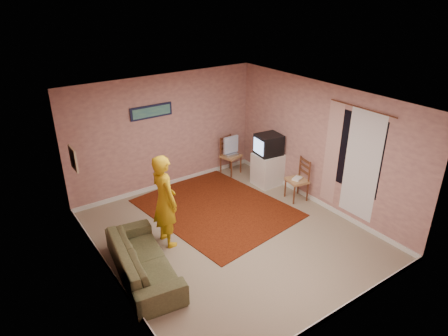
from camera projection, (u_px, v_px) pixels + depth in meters
ground at (230, 235)px, 7.53m from camera, size 5.00×5.00×0.00m
wall_back at (165, 133)px, 8.84m from camera, size 4.50×0.02×2.60m
wall_front at (344, 242)px, 5.12m from camera, size 4.50×0.02×2.60m
wall_left at (105, 211)px, 5.82m from camera, size 0.02×5.00×2.60m
wall_right at (320, 146)px, 8.15m from camera, size 0.02×5.00×2.60m
ceiling at (231, 100)px, 6.43m from camera, size 4.50×5.00×0.02m
baseboard_back at (169, 183)px, 9.36m from camera, size 4.50×0.02×0.10m
baseboard_front at (332, 315)px, 5.66m from camera, size 4.50×0.02×0.10m
baseboard_left at (116, 278)px, 6.35m from camera, size 0.02×5.00×0.10m
baseboard_right at (314, 199)px, 8.67m from camera, size 0.02×5.00×0.10m
window at (357, 153)px, 7.41m from camera, size 0.01×1.10×1.50m
curtain_sheer at (361, 166)px, 7.37m from camera, size 0.01×0.75×2.10m
curtain_floral at (332, 154)px, 7.89m from camera, size 0.01×0.35×2.10m
curtain_rod at (362, 108)px, 7.02m from camera, size 0.02×1.40×0.02m
picture_back at (151, 112)px, 8.43m from camera, size 0.95×0.04×0.28m
picture_left at (73, 159)px, 6.92m from camera, size 0.04×0.38×0.42m
area_rug at (216, 208)px, 8.42m from camera, size 2.81×3.33×0.02m
tv_cabinet at (267, 169)px, 9.30m from camera, size 0.60×0.54×0.76m
crt_tv at (269, 145)px, 9.03m from camera, size 0.60×0.55×0.47m
chair_a at (231, 152)px, 9.75m from camera, size 0.51×0.50×0.51m
dvd_player at (231, 154)px, 9.78m from camera, size 0.33×0.25×0.05m
blue_throw at (231, 145)px, 9.67m from camera, size 0.40×0.05×0.42m
chair_b at (297, 176)px, 8.56m from camera, size 0.47×0.49×0.50m
game_console at (297, 179)px, 8.59m from camera, size 0.25×0.21×0.04m
sofa at (143, 260)px, 6.39m from camera, size 1.05×2.08×0.58m
person at (165, 201)px, 6.97m from camera, size 0.44×0.65×1.73m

